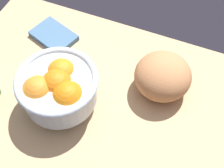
# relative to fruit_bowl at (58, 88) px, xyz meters

# --- Properties ---
(ground_plane) EXTENTS (0.78, 0.55, 0.03)m
(ground_plane) POSITION_rel_fruit_bowl_xyz_m (-0.06, -0.04, -0.09)
(ground_plane) COLOR tan
(fruit_bowl) EXTENTS (0.20, 0.20, 0.12)m
(fruit_bowl) POSITION_rel_fruit_bowl_xyz_m (0.00, 0.00, 0.00)
(fruit_bowl) COLOR silver
(fruit_bowl) RESTS_ON ground
(bread_loaf) EXTENTS (0.20, 0.20, 0.10)m
(bread_loaf) POSITION_rel_fruit_bowl_xyz_m (-0.22, -0.14, -0.02)
(bread_loaf) COLOR #C07F50
(bread_loaf) RESTS_ON ground
(napkin_folded) EXTENTS (0.15, 0.12, 0.02)m
(napkin_folded) POSITION_rel_fruit_bowl_xyz_m (0.12, -0.19, -0.06)
(napkin_folded) COLOR #486D90
(napkin_folded) RESTS_ON ground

